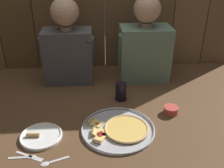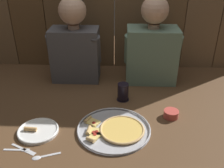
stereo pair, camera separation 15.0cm
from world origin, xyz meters
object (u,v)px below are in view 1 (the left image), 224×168
diner_right (145,42)px  dipping_bowl (171,110)px  drinking_glass (121,91)px  dinner_plate (41,136)px  diner_left (67,43)px  pizza_tray (120,129)px

diner_right → dipping_bowl: bearing=-80.3°
drinking_glass → dipping_bowl: size_ratio=1.33×
dinner_plate → diner_right: 0.98m
dipping_bowl → diner_left: 0.85m
dinner_plate → drinking_glass: size_ratio=1.90×
drinking_glass → diner_right: 0.43m
pizza_tray → dinner_plate: bearing=-176.0°
diner_left → diner_right: 0.56m
dinner_plate → diner_right: bearing=44.4°
drinking_glass → diner_left: diner_left is taller
diner_left → drinking_glass: bearing=-40.1°
pizza_tray → diner_right: bearing=68.8°
diner_left → diner_right: size_ratio=0.99×
dipping_bowl → diner_left: diner_left is taller
dinner_plate → diner_left: size_ratio=0.36×
dinner_plate → diner_right: (0.67, 0.66, 0.28)m
dinner_plate → drinking_glass: bearing=37.5°
diner_left → diner_right: (0.56, -0.00, -0.01)m
diner_right → pizza_tray: bearing=-111.2°
dipping_bowl → diner_right: 0.56m
pizza_tray → drinking_glass: size_ratio=3.49×
pizza_tray → dipping_bowl: 0.36m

